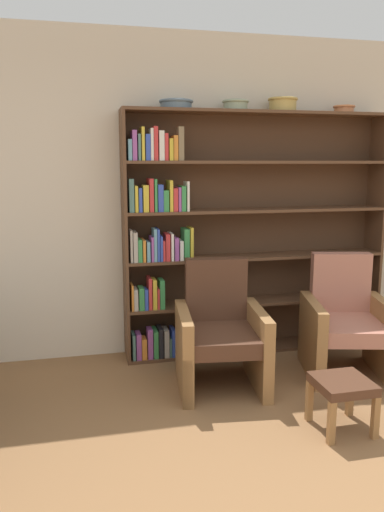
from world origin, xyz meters
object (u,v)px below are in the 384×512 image
bookshelf (231,236)px  bowl_stoneware (283,104)px  bowl_terracotta (344,109)px  armchair_cushioned (346,324)px  bowl_olive (176,104)px  bowl_cream (235,105)px  footstool (342,389)px  armchair_leather (220,334)px

bookshelf → bowl_stoneware: bowl_stoneware is taller
bowl_terracotta → armchair_cushioned: size_ratio=0.20×
bowl_olive → bowl_cream: size_ratio=1.25×
bowl_olive → bowl_terracotta: bearing=0.0°
footstool → bowl_olive: bearing=117.5°
bowl_cream → bowl_terracotta: bearing=0.0°
bowl_cream → bookshelf: bearing=125.4°
bookshelf → footstool: bearing=-79.5°
footstool → armchair_leather: bearing=124.4°
bowl_cream → bowl_stoneware: size_ratio=0.88×
armchair_leather → bowl_olive: bearing=-65.8°
bowl_stoneware → armchair_cushioned: 1.91m
bowl_stoneware → bowl_terracotta: (0.57, 0.00, -0.03)m
bowl_olive → bowl_terracotta: size_ratio=1.48×
bookshelf → armchair_leather: (-0.29, -0.66, -0.64)m
bowl_cream → footstool: size_ratio=0.66×
bowl_olive → bowl_cream: bearing=0.0°
bowl_cream → bowl_olive: bearing=-180.0°
bowl_olive → armchair_leather: size_ratio=0.30×
bowl_terracotta → footstool: bowl_terracotta is taller
armchair_leather → bowl_stoneware: bearing=-131.4°
bookshelf → bowl_cream: bowl_cream is taller
armchair_leather → footstool: size_ratio=2.79×
bowl_olive → bowl_stoneware: (0.92, 0.00, 0.02)m
bowl_olive → armchair_cushioned: bowl_olive is taller
bowl_cream → bowl_terracotta: 0.99m
bowl_stoneware → bowl_olive: bearing=180.0°
bowl_cream → armchair_cushioned: size_ratio=0.24×
bowl_olive → footstool: bearing=-62.5°
bowl_stoneware → bowl_cream: bearing=180.0°
bowl_cream → footstool: (0.26, -1.47, -1.88)m
bowl_cream → armchair_leather: 1.89m
bowl_olive → bowl_stoneware: size_ratio=1.10×
bookshelf → armchair_cushioned: size_ratio=2.49×
bookshelf → bowl_terracotta: bowl_terracotta is taller
bookshelf → footstool: size_ratio=6.96×
bowl_terracotta → armchair_leather: size_ratio=0.20×
bowl_terracotta → armchair_leather: bowl_terracotta is taller
bowl_olive → armchair_leather: bowl_olive is taller
footstool → bookshelf: bearing=100.5°
bowl_cream → bowl_terracotta: size_ratio=1.19×
bowl_stoneware → armchair_leather: size_ratio=0.27×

